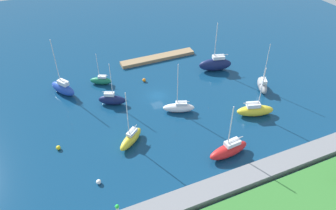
{
  "coord_description": "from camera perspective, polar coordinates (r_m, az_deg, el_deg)",
  "views": [
    {
      "loc": [
        20.31,
        52.4,
        39.99
      ],
      "look_at": [
        0.0,
        5.74,
        1.5
      ],
      "focal_mm": 33.74,
      "sensor_mm": 36.0,
      "label": 1
    }
  ],
  "objects": [
    {
      "name": "mooring_buoy_yellow",
      "position": [
        59.42,
        -19.2,
        -7.29
      ],
      "size": [
        0.8,
        0.8,
        0.8
      ],
      "primitive_type": "sphere",
      "color": "yellow",
      "rests_on": "water"
    },
    {
      "name": "mooring_buoy_white",
      "position": [
        52.23,
        -12.42,
        -13.4
      ],
      "size": [
        0.8,
        0.8,
        0.8
      ],
      "primitive_type": "sphere",
      "color": "white",
      "rests_on": "water"
    },
    {
      "name": "sailboat_blue_center_basin",
      "position": [
        72.67,
        -18.46,
        2.94
      ],
      "size": [
        5.47,
        6.92,
        12.75
      ],
      "rotation": [
        0.0,
        0.0,
        5.28
      ],
      "color": "#2347B2",
      "rests_on": "water"
    },
    {
      "name": "sailboat_gray_inner_mooring",
      "position": [
        73.33,
        16.66,
        3.5
      ],
      "size": [
        4.07,
        6.04,
        11.07
      ],
      "rotation": [
        0.0,
        0.0,
        4.27
      ],
      "color": "gray",
      "rests_on": "water"
    },
    {
      "name": "sailboat_yellow_east_end",
      "position": [
        57.21,
        -6.72,
        -6.02
      ],
      "size": [
        5.99,
        5.36,
        11.32
      ],
      "rotation": [
        0.0,
        0.0,
        0.69
      ],
      "color": "yellow",
      "rests_on": "water"
    },
    {
      "name": "sailboat_white_west_end",
      "position": [
        64.0,
        1.96,
        -0.43
      ],
      "size": [
        6.68,
        4.24,
        11.04
      ],
      "rotation": [
        0.0,
        0.0,
        5.89
      ],
      "color": "white",
      "rests_on": "water"
    },
    {
      "name": "water",
      "position": [
        68.98,
        -1.9,
        1.64
      ],
      "size": [
        160.0,
        160.0,
        0.0
      ],
      "primitive_type": "plane",
      "color": "navy",
      "rests_on": "ground"
    },
    {
      "name": "sailboat_green_by_breakwater",
      "position": [
        73.97,
        -12.0,
        4.36
      ],
      "size": [
        5.2,
        3.82,
        7.76
      ],
      "rotation": [
        0.0,
        0.0,
        5.79
      ],
      "color": "#19724C",
      "rests_on": "water"
    },
    {
      "name": "sailboat_red_along_channel",
      "position": [
        55.62,
        10.93,
        -7.92
      ],
      "size": [
        7.77,
        2.95,
        10.69
      ],
      "rotation": [
        0.0,
        0.0,
        0.09
      ],
      "color": "red",
      "rests_on": "water"
    },
    {
      "name": "pier_dock",
      "position": [
        82.8,
        -1.85,
        8.53
      ],
      "size": [
        19.72,
        2.73,
        0.83
      ],
      "primitive_type": "cube",
      "color": "#997A56",
      "rests_on": "ground"
    },
    {
      "name": "sailboat_navy_outer_mooring",
      "position": [
        78.09,
        8.55,
        7.32
      ],
      "size": [
        8.31,
        4.55,
        12.2
      ],
      "rotation": [
        0.0,
        0.0,
        6.0
      ],
      "color": "#141E4C",
      "rests_on": "water"
    },
    {
      "name": "breakwater",
      "position": [
        50.9,
        9.99,
        -14.21
      ],
      "size": [
        66.17,
        3.56,
        1.43
      ],
      "primitive_type": "cube",
      "color": "gray",
      "rests_on": "ground"
    },
    {
      "name": "sailboat_yellow_off_beacon",
      "position": [
        65.28,
        15.44,
        -0.89
      ],
      "size": [
        7.82,
        4.51,
        10.87
      ],
      "rotation": [
        0.0,
        0.0,
        2.84
      ],
      "color": "yellow",
      "rests_on": "water"
    },
    {
      "name": "mooring_buoy_orange",
      "position": [
        73.74,
        -4.34,
        4.52
      ],
      "size": [
        0.81,
        0.81,
        0.81
      ],
      "primitive_type": "sphere",
      "color": "orange",
      "rests_on": "water"
    },
    {
      "name": "sailboat_navy_lone_north",
      "position": [
        66.84,
        -10.09,
        1.0
      ],
      "size": [
        5.89,
        4.07,
        9.71
      ],
      "rotation": [
        0.0,
        0.0,
        2.67
      ],
      "color": "#141E4C",
      "rests_on": "water"
    }
  ]
}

